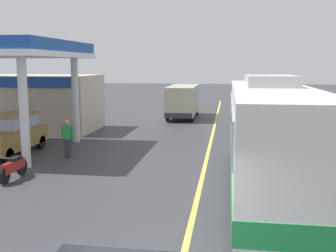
{
  "coord_description": "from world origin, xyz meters",
  "views": [
    {
      "loc": [
        0.88,
        -5.9,
        4.05
      ],
      "look_at": [
        -1.5,
        10.0,
        1.6
      ],
      "focal_mm": 43.38,
      "sensor_mm": 36.0,
      "label": 1
    }
  ],
  "objects": [
    {
      "name": "ground",
      "position": [
        0.0,
        20.0,
        0.0
      ],
      "size": [
        120.0,
        120.0,
        0.0
      ],
      "primitive_type": "plane",
      "color": "#38383D"
    },
    {
      "name": "lane_divider_stripe",
      "position": [
        0.0,
        15.0,
        0.0
      ],
      "size": [
        0.16,
        50.0,
        0.01
      ],
      "primitive_type": "cube",
      "color": "#D8CC4C",
      "rests_on": "ground"
    },
    {
      "name": "motorcycle_parked_forecourt",
      "position": [
        -6.6,
        7.09,
        0.44
      ],
      "size": [
        0.55,
        1.8,
        0.92
      ],
      "color": "black",
      "rests_on": "ground"
    },
    {
      "name": "minibus_opposing_lane",
      "position": [
        -2.54,
        24.71,
        1.47
      ],
      "size": [
        2.04,
        6.13,
        2.44
      ],
      "color": "#BFB799",
      "rests_on": "ground"
    },
    {
      "name": "coach_bus_main",
      "position": [
        2.27,
        7.17,
        1.72
      ],
      "size": [
        2.6,
        11.04,
        3.69
      ],
      "color": "white",
      "rests_on": "ground"
    },
    {
      "name": "car_at_pump",
      "position": [
        -8.86,
        10.91,
        1.01
      ],
      "size": [
        1.7,
        4.2,
        1.82
      ],
      "color": "olive",
      "rests_on": "ground"
    },
    {
      "name": "gas_station_roadside",
      "position": [
        -10.7,
        15.68,
        2.63
      ],
      "size": [
        9.1,
        11.95,
        5.1
      ],
      "color": "#194799",
      "rests_on": "ground"
    },
    {
      "name": "pedestrian_near_pump",
      "position": [
        -6.05,
        10.68,
        0.93
      ],
      "size": [
        0.55,
        0.22,
        1.66
      ],
      "color": "#33333F",
      "rests_on": "ground"
    }
  ]
}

